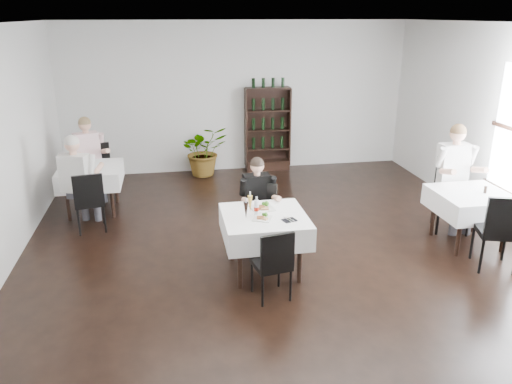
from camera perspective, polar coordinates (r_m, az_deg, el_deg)
room_shell at (r=5.98m, az=3.85°, el=4.03°), size 9.00×9.00×9.00m
wine_shelf at (r=10.35m, az=1.33°, el=7.08°), size 0.90×0.28×1.75m
main_table at (r=6.21m, az=0.97°, el=-3.92°), size 1.03×1.03×0.77m
left_table at (r=8.56m, az=-18.36°, el=1.77°), size 0.98×0.98×0.77m
right_table at (r=7.59m, az=23.35°, el=-1.12°), size 0.98×0.98×0.77m
potted_tree at (r=10.13m, az=-5.96°, el=4.74°), size 1.07×0.98×1.02m
main_chair_far at (r=6.80m, az=0.39°, el=-2.48°), size 0.58×0.58×0.95m
main_chair_near at (r=5.65m, az=2.03°, el=-7.87°), size 0.46×0.46×0.86m
left_chair_far at (r=9.13m, az=-17.60°, el=2.59°), size 0.51×0.52×0.99m
left_chair_near at (r=7.78m, az=-18.53°, el=-0.70°), size 0.50×0.50×0.93m
right_chair_far at (r=8.06m, az=21.52°, el=0.31°), size 0.63×0.64×1.09m
right_chair_near at (r=6.95m, az=26.11°, el=-3.68°), size 0.59×0.59×1.03m
diner_main at (r=6.78m, az=0.25°, el=-0.59°), size 0.51×0.51×1.31m
diner_left_far at (r=9.11m, az=-18.54°, el=4.31°), size 0.65×0.69×1.46m
diner_left_near at (r=7.88m, az=-19.66°, el=1.88°), size 0.62×0.66×1.47m
diner_right_far at (r=8.02m, az=21.89°, el=2.45°), size 0.60×0.59×1.59m
plate_far at (r=6.33m, az=0.76°, el=-1.79°), size 0.32×0.32×0.09m
plate_near at (r=6.03m, az=0.76°, el=-2.97°), size 0.28×0.28×0.07m
pilsner_dark at (r=6.02m, az=-1.16°, el=-2.08°), size 0.06×0.06×0.26m
pilsner_lager at (r=6.20m, az=-0.68°, el=-1.34°), size 0.06×0.06×0.27m
coke_bottle at (r=6.12m, az=0.06°, el=-1.80°), size 0.06×0.06×0.24m
napkin_cutlery at (r=6.01m, az=3.83°, el=-3.21°), size 0.20×0.18×0.02m
pepper_mill at (r=7.57m, az=24.74°, el=0.24°), size 0.05×0.05×0.10m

